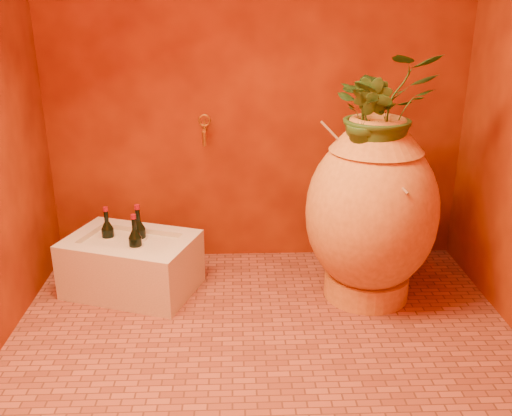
{
  "coord_description": "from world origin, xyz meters",
  "views": [
    {
      "loc": [
        -0.13,
        -2.37,
        1.57
      ],
      "look_at": [
        -0.03,
        0.35,
        0.56
      ],
      "focal_mm": 40.0,
      "sensor_mm": 36.0,
      "label": 1
    }
  ],
  "objects_px": {
    "wine_bottle_a": "(140,240)",
    "wine_bottle_b": "(108,239)",
    "amphora": "(371,211)",
    "wine_bottle_c": "(136,248)",
    "wall_tap": "(204,128)",
    "stone_basin": "(132,265)"
  },
  "relations": [
    {
      "from": "wine_bottle_a",
      "to": "wine_bottle_c",
      "type": "bearing_deg",
      "value": -93.53
    },
    {
      "from": "amphora",
      "to": "stone_basin",
      "type": "xyz_separation_m",
      "value": [
        -1.31,
        0.11,
        -0.35
      ]
    },
    {
      "from": "wine_bottle_b",
      "to": "amphora",
      "type": "bearing_deg",
      "value": -7.37
    },
    {
      "from": "amphora",
      "to": "wine_bottle_c",
      "type": "bearing_deg",
      "value": 177.71
    },
    {
      "from": "wine_bottle_a",
      "to": "wall_tap",
      "type": "relative_size",
      "value": 1.88
    },
    {
      "from": "amphora",
      "to": "wine_bottle_c",
      "type": "distance_m",
      "value": 1.28
    },
    {
      "from": "amphora",
      "to": "wall_tap",
      "type": "height_order",
      "value": "amphora"
    },
    {
      "from": "wine_bottle_a",
      "to": "wine_bottle_b",
      "type": "xyz_separation_m",
      "value": [
        -0.18,
        0.04,
        -0.01
      ]
    },
    {
      "from": "wine_bottle_a",
      "to": "wall_tap",
      "type": "height_order",
      "value": "wall_tap"
    },
    {
      "from": "stone_basin",
      "to": "wine_bottle_a",
      "type": "xyz_separation_m",
      "value": [
        0.05,
        0.04,
        0.14
      ]
    },
    {
      "from": "wine_bottle_c",
      "to": "wall_tap",
      "type": "distance_m",
      "value": 0.8
    },
    {
      "from": "stone_basin",
      "to": "wine_bottle_c",
      "type": "distance_m",
      "value": 0.15
    },
    {
      "from": "wine_bottle_b",
      "to": "wine_bottle_c",
      "type": "height_order",
      "value": "wine_bottle_c"
    },
    {
      "from": "amphora",
      "to": "wine_bottle_a",
      "type": "relative_size",
      "value": 3.12
    },
    {
      "from": "amphora",
      "to": "stone_basin",
      "type": "bearing_deg",
      "value": 175.27
    },
    {
      "from": "wine_bottle_a",
      "to": "wall_tap",
      "type": "xyz_separation_m",
      "value": [
        0.36,
        0.33,
        0.56
      ]
    },
    {
      "from": "stone_basin",
      "to": "wall_tap",
      "type": "bearing_deg",
      "value": 42.18
    },
    {
      "from": "amphora",
      "to": "wine_bottle_b",
      "type": "height_order",
      "value": "amphora"
    },
    {
      "from": "wine_bottle_b",
      "to": "wine_bottle_c",
      "type": "bearing_deg",
      "value": -37.65
    },
    {
      "from": "wine_bottle_a",
      "to": "wine_bottle_c",
      "type": "xyz_separation_m",
      "value": [
        -0.01,
        -0.1,
        -0.01
      ]
    },
    {
      "from": "wine_bottle_b",
      "to": "stone_basin",
      "type": "bearing_deg",
      "value": -30.04
    },
    {
      "from": "wine_bottle_b",
      "to": "wall_tap",
      "type": "bearing_deg",
      "value": 28.24
    }
  ]
}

